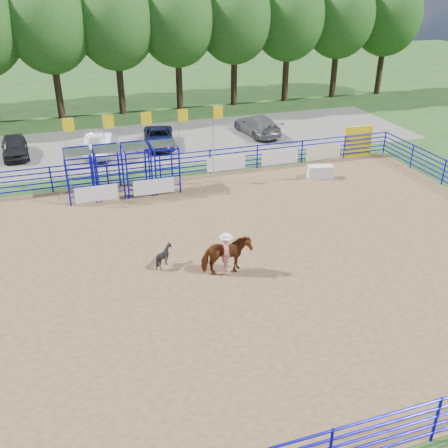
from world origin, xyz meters
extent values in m
plane|color=#345B24|center=(0.00, 0.00, 0.00)|extent=(120.00, 120.00, 0.00)
cube|color=olive|center=(0.00, 0.00, 0.01)|extent=(30.00, 20.00, 0.02)
cube|color=slate|center=(0.00, 17.00, 0.01)|extent=(40.00, 10.00, 0.01)
cube|color=silver|center=(8.90, 7.34, 0.40)|extent=(1.53, 0.97, 0.76)
imported|color=#5E2C12|center=(0.46, -0.79, 0.84)|extent=(1.96, 0.92, 1.64)
imported|color=#AC1D18|center=(0.46, -0.79, 1.69)|extent=(0.36, 0.55, 1.48)
cylinder|color=white|center=(0.46, -0.79, 2.46)|extent=(0.54, 0.54, 0.12)
imported|color=black|center=(-1.76, 0.58, 0.47)|extent=(0.82, 0.73, 0.90)
imported|color=black|center=(-8.18, 16.93, 0.69)|extent=(1.89, 4.08, 1.35)
imported|color=gray|center=(-2.75, 15.76, 0.80)|extent=(2.68, 5.05, 1.58)
imported|color=#141833|center=(1.13, 16.17, 0.62)|extent=(2.76, 4.69, 1.23)
imported|color=#5D5D5F|center=(8.60, 16.65, 0.71)|extent=(2.48, 5.02, 1.40)
cube|color=white|center=(-3.80, 7.77, 0.55)|extent=(2.20, 0.04, 0.85)
cube|color=white|center=(-0.80, 7.77, 0.55)|extent=(2.20, 0.04, 0.85)
cube|color=white|center=(4.00, 9.96, 0.55)|extent=(2.40, 0.04, 0.85)
cube|color=white|center=(7.50, 9.96, 0.55)|extent=(2.40, 0.04, 0.85)
cube|color=beige|center=(10.50, 9.96, 0.55)|extent=(2.40, 0.04, 0.90)
cube|color=yellow|center=(13.00, 10.10, 1.00)|extent=(2.00, 0.12, 2.00)
cylinder|color=#3F2B19|center=(-5.00, 26.00, 2.40)|extent=(0.56, 0.56, 4.80)
ellipsoid|color=#244E19|center=(-5.00, 26.00, 7.56)|extent=(6.40, 6.40, 7.36)
cylinder|color=#3F2B19|center=(0.00, 26.00, 2.40)|extent=(0.56, 0.56, 4.80)
ellipsoid|color=#244E19|center=(0.00, 26.00, 7.56)|extent=(6.40, 6.40, 7.36)
cylinder|color=#3F2B19|center=(5.00, 26.00, 2.40)|extent=(0.56, 0.56, 4.80)
ellipsoid|color=#244E19|center=(5.00, 26.00, 7.56)|extent=(6.40, 6.40, 7.36)
cylinder|color=#3F2B19|center=(10.00, 26.00, 2.40)|extent=(0.56, 0.56, 4.80)
ellipsoid|color=#244E19|center=(10.00, 26.00, 7.56)|extent=(6.40, 6.40, 7.36)
cylinder|color=#3F2B19|center=(15.00, 26.00, 2.40)|extent=(0.56, 0.56, 4.80)
ellipsoid|color=#244E19|center=(15.00, 26.00, 7.56)|extent=(6.40, 6.40, 7.36)
cylinder|color=#3F2B19|center=(20.00, 26.00, 2.40)|extent=(0.56, 0.56, 4.80)
ellipsoid|color=#244E19|center=(20.00, 26.00, 7.56)|extent=(6.40, 6.40, 7.36)
cylinder|color=#3F2B19|center=(25.00, 26.00, 2.40)|extent=(0.56, 0.56, 4.80)
ellipsoid|color=#244E19|center=(25.00, 26.00, 7.56)|extent=(6.40, 6.40, 7.36)
camera|label=1|loc=(-4.85, -16.87, 10.86)|focal=40.00mm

